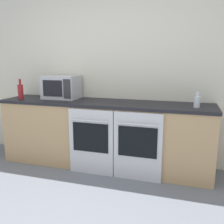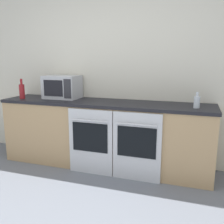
{
  "view_description": "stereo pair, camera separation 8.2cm",
  "coord_description": "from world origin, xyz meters",
  "views": [
    {
      "loc": [
        1.04,
        -1.35,
        1.43
      ],
      "look_at": [
        0.11,
        1.69,
        0.75
      ],
      "focal_mm": 40.0,
      "sensor_mm": 36.0,
      "label": 1
    },
    {
      "loc": [
        1.12,
        -1.33,
        1.43
      ],
      "look_at": [
        0.11,
        1.69,
        0.75
      ],
      "focal_mm": 40.0,
      "sensor_mm": 36.0,
      "label": 2
    }
  ],
  "objects": [
    {
      "name": "microwave",
      "position": [
        -0.66,
        1.78,
        1.04
      ],
      "size": [
        0.48,
        0.35,
        0.32
      ],
      "color": "#B7BABF",
      "rests_on": "counter_back"
    },
    {
      "name": "wall_back",
      "position": [
        0.0,
        2.01,
        1.3
      ],
      "size": [
        10.0,
        0.06,
        2.6
      ],
      "color": "silver",
      "rests_on": "ground_plane"
    },
    {
      "name": "bottle_clear",
      "position": [
        1.15,
        1.61,
        0.95
      ],
      "size": [
        0.07,
        0.07,
        0.18
      ],
      "color": "silver",
      "rests_on": "counter_back"
    },
    {
      "name": "bottle_red",
      "position": [
        -1.17,
        1.57,
        0.99
      ],
      "size": [
        0.07,
        0.07,
        0.28
      ],
      "color": "maroon",
      "rests_on": "counter_back"
    },
    {
      "name": "oven_right",
      "position": [
        0.52,
        1.39,
        0.42
      ],
      "size": [
        0.58,
        0.06,
        0.83
      ],
      "color": "silver",
      "rests_on": "ground_plane"
    },
    {
      "name": "oven_left",
      "position": [
        -0.07,
        1.39,
        0.42
      ],
      "size": [
        0.58,
        0.06,
        0.83
      ],
      "color": "silver",
      "rests_on": "ground_plane"
    },
    {
      "name": "counter_back",
      "position": [
        0.0,
        1.69,
        0.44
      ],
      "size": [
        2.81,
        0.6,
        0.88
      ],
      "color": "tan",
      "rests_on": "ground_plane"
    }
  ]
}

